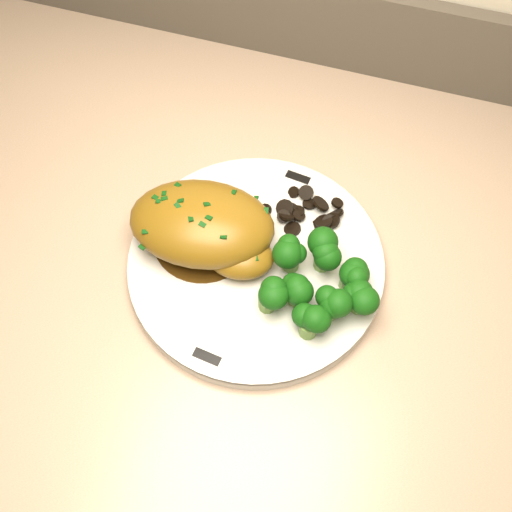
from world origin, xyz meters
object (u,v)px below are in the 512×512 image
(chicken_breast, at_px, (206,227))
(broccoli_florets, at_px, (316,287))
(plate, at_px, (256,265))
(counter, at_px, (440,433))

(chicken_breast, relative_size, broccoli_florets, 1.47)
(plate, bearing_deg, counter, 3.76)
(counter, xyz_separation_m, plate, (-0.31, -0.02, 0.45))
(broccoli_florets, bearing_deg, plate, 161.32)
(counter, distance_m, broccoli_florets, 0.54)
(plate, xyz_separation_m, chicken_breast, (-0.06, 0.01, 0.04))
(plate, height_order, broccoli_florets, broccoli_florets)
(plate, distance_m, broccoli_florets, 0.08)
(counter, height_order, chicken_breast, counter)
(counter, relative_size, broccoli_florets, 17.33)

